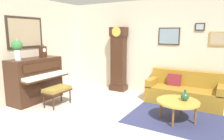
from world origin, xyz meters
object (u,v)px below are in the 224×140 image
Objects in this scene: piano_bench at (57,90)px; coffee_table at (178,102)px; couch at (184,91)px; grandfather_clock at (119,61)px; green_jug at (185,97)px; mantel_clock at (43,51)px; piano at (36,79)px; flower_vase at (17,48)px.

piano_bench reaches higher than coffee_table.
piano_bench is at bearing -146.37° from couch.
coffee_table is (2.88, 0.59, 0.01)m from piano_bench.
grandfather_clock is 1.07× the size of couch.
piano_bench is 3.08m from green_jug.
coffee_table is 2.32× the size of mantel_clock.
mantel_clock is at bearing 89.66° from piano.
piano_bench is 2.23m from grandfather_clock.
piano reaches higher than coffee_table.
piano_bench is at bearing -168.50° from coffee_table.
mantel_clock reaches higher than piano.
flower_vase is at bearing -163.37° from green_jug.
couch is 1.27m from coffee_table.
couch is at bearing 100.80° from green_jug.
grandfather_clock reaches higher than couch.
piano_bench is at bearing -1.03° from piano.
couch is at bearing 33.11° from flower_vase.
couch is 7.92× the size of green_jug.
piano_bench is 0.37× the size of couch.
grandfather_clock is 3.50× the size of flower_vase.
flower_vase is (-3.67, -1.06, 1.08)m from coffee_table.
flower_vase is (-3.56, -2.32, 1.18)m from couch.
flower_vase is 4.07m from green_jug.
piano is at bearing 90.14° from flower_vase.
flower_vase is (-0.00, -0.79, 0.14)m from mantel_clock.
piano_bench is 0.34× the size of grandfather_clock.
couch reaches higher than piano_bench.
grandfather_clock is 2.70m from coffee_table.
grandfather_clock is 2.30m from mantel_clock.
piano is at bearing -90.34° from mantel_clock.
coffee_table is at bearing -150.52° from green_jug.
coffee_table is (0.11, -1.26, 0.10)m from couch.
piano is 3.79× the size of mantel_clock.
mantel_clock is (0.00, 0.30, 0.75)m from piano.
grandfather_clock is at bearing 54.25° from piano.
grandfather_clock is (0.67, 2.05, 0.56)m from piano_bench.
green_jug is (3.79, 0.64, -0.06)m from piano.
mantel_clock is 0.66× the size of flower_vase.
grandfather_clock is at bearing 146.51° from coffee_table.
piano_bench is at bearing -167.71° from green_jug.
grandfather_clock reaches higher than green_jug.
mantel_clock is (-3.56, -1.53, 1.03)m from couch.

